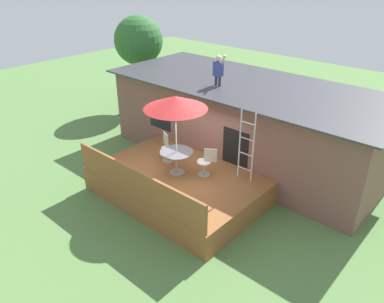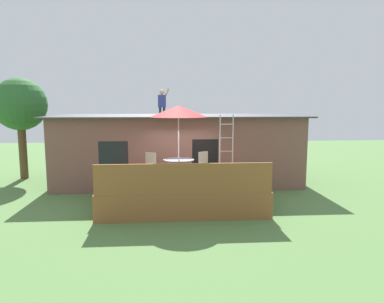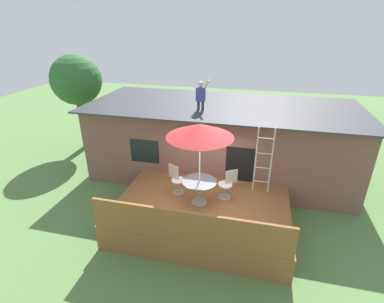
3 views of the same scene
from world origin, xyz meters
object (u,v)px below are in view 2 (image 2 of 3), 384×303
object	(u,v)px
step_ladder	(226,145)
person_figure	(162,101)
backyard_tree	(20,105)
patio_chair_left	(154,166)
patio_umbrella	(178,111)
patio_table	(179,164)
patio_chair_right	(200,165)

from	to	relation	value
step_ladder	person_figure	bearing A→B (deg)	145.80
step_ladder	backyard_tree	world-z (taller)	backyard_tree
patio_chair_left	backyard_tree	xyz separation A→B (m)	(-6.09, 4.26, 2.07)
patio_umbrella	backyard_tree	distance (m)	8.36
patio_table	patio_chair_left	xyz separation A→B (m)	(-0.84, 0.42, -0.13)
backyard_tree	step_ladder	bearing A→B (deg)	-22.19
patio_table	patio_umbrella	world-z (taller)	patio_umbrella
patio_table	step_ladder	xyz separation A→B (m)	(1.80, 1.11, 0.51)
patio_table	backyard_tree	size ratio (longest dim) A/B	0.23
patio_table	person_figure	world-z (taller)	person_figure
patio_umbrella	step_ladder	xyz separation A→B (m)	(1.80, 1.11, -1.25)
patio_umbrella	patio_chair_left	xyz separation A→B (m)	(-0.84, 0.42, -1.89)
patio_umbrella	patio_chair_left	size ratio (longest dim) A/B	2.76
patio_umbrella	person_figure	bearing A→B (deg)	101.67
patio_umbrella	step_ladder	size ratio (longest dim) A/B	1.15
person_figure	patio_table	bearing A→B (deg)	-78.33
patio_chair_right	step_ladder	bearing A→B (deg)	177.77
step_ladder	patio_umbrella	bearing A→B (deg)	-148.25
patio_table	person_figure	distance (m)	3.50
person_figure	patio_chair_right	size ratio (longest dim) A/B	1.21
patio_chair_left	patio_table	bearing A→B (deg)	0.00
patio_umbrella	person_figure	xyz separation A→B (m)	(-0.56, 2.72, 0.37)
patio_table	backyard_tree	bearing A→B (deg)	146.00
patio_umbrella	backyard_tree	xyz separation A→B (m)	(-6.93, 4.67, 0.18)
patio_chair_left	backyard_tree	bearing A→B (deg)	171.58
person_figure	patio_chair_right	xyz separation A→B (m)	(1.34, -2.21, -2.26)
patio_table	person_figure	xyz separation A→B (m)	(-0.56, 2.72, 2.13)
person_figure	backyard_tree	size ratio (longest dim) A/B	0.24
person_figure	backyard_tree	distance (m)	6.66
step_ladder	patio_chair_right	size ratio (longest dim) A/B	2.39
step_ladder	patio_chair_left	bearing A→B (deg)	-165.20
step_ladder	patio_chair_left	distance (m)	2.80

